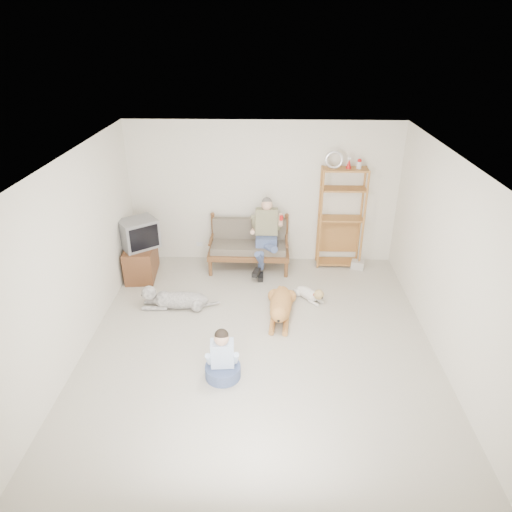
{
  "coord_description": "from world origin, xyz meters",
  "views": [
    {
      "loc": [
        0.11,
        -5.36,
        4.15
      ],
      "look_at": [
        -0.08,
        1.0,
        0.93
      ],
      "focal_mm": 32.0,
      "sensor_mm": 36.0,
      "label": 1
    }
  ],
  "objects_px": {
    "loveseat": "(249,244)",
    "golden_retriever": "(281,306)",
    "etagere": "(341,217)",
    "tv_stand": "(141,260)"
  },
  "relations": [
    {
      "from": "etagere",
      "to": "golden_retriever",
      "type": "relative_size",
      "value": 1.55
    },
    {
      "from": "loveseat",
      "to": "golden_retriever",
      "type": "xyz_separation_m",
      "value": [
        0.57,
        -1.65,
        -0.31
      ]
    },
    {
      "from": "tv_stand",
      "to": "loveseat",
      "type": "bearing_deg",
      "value": 5.6
    },
    {
      "from": "loveseat",
      "to": "golden_retriever",
      "type": "distance_m",
      "value": 1.78
    },
    {
      "from": "etagere",
      "to": "tv_stand",
      "type": "xyz_separation_m",
      "value": [
        -3.68,
        -0.54,
        -0.68
      ]
    },
    {
      "from": "tv_stand",
      "to": "golden_retriever",
      "type": "height_order",
      "value": "tv_stand"
    },
    {
      "from": "loveseat",
      "to": "etagere",
      "type": "bearing_deg",
      "value": 6.02
    },
    {
      "from": "loveseat",
      "to": "tv_stand",
      "type": "xyz_separation_m",
      "value": [
        -1.97,
        -0.38,
        -0.19
      ]
    },
    {
      "from": "loveseat",
      "to": "golden_retriever",
      "type": "bearing_deg",
      "value": -70.32
    },
    {
      "from": "loveseat",
      "to": "etagere",
      "type": "relative_size",
      "value": 0.68
    }
  ]
}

